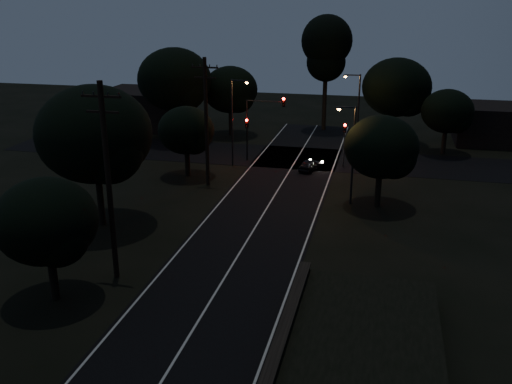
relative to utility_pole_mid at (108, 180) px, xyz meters
The scene contains 21 objects.
road_surface 18.13m from the utility_pole_mid, 69.58° to the left, with size 60.00×70.00×0.03m.
utility_pole_mid is the anchor object (origin of this frame).
utility_pole_far 17.00m from the utility_pole_mid, 90.00° to the left, with size 2.20×0.30×10.50m.
tree_left_b 3.89m from the utility_pole_mid, 120.34° to the right, with size 5.17×5.17×6.57m.
tree_left_c 8.06m from the utility_pole_mid, 121.71° to the left, with size 7.64×7.64×9.65m.
tree_left_d 19.13m from the utility_pole_mid, 97.02° to the left, with size 4.85×4.85×6.16m.
tree_far_nw 35.00m from the utility_pole_mid, 94.56° to the left, with size 6.10×6.10×7.72m.
tree_far_w 31.80m from the utility_pole_mid, 104.06° to the left, with size 7.82×7.82×9.97m.
tree_far_ne 38.05m from the utility_pole_mid, 66.37° to the left, with size 7.15×7.15×9.04m.
tree_far_e 37.78m from the utility_pole_mid, 57.68° to the left, with size 5.07×5.07×6.43m.
tree_right_a 20.61m from the utility_pole_mid, 46.38° to the left, with size 5.43×5.43×6.90m.
tall_pine 40.78m from the utility_pole_mid, 80.07° to the left, with size 5.77×5.77×13.12m.
building_left 39.72m from the utility_pole_mid, 110.73° to the left, with size 10.00×8.00×4.40m, color black.
building_right 46.19m from the utility_pole_mid, 55.62° to the left, with size 9.00×7.00×4.00m, color black.
signal_left 25.19m from the utility_pole_mid, 86.79° to the left, with size 0.28×0.35×4.10m.
signal_right 27.30m from the utility_pole_mid, 67.01° to the left, with size 0.28×0.35×4.10m.
signal_mast 25.22m from the utility_pole_mid, 82.96° to the left, with size 3.70×0.35×6.25m.
streetlight_a 23.04m from the utility_pole_mid, 88.27° to the left, with size 1.66×0.26×8.00m.
streetlight_b 31.15m from the utility_pole_mid, 68.70° to the left, with size 1.66×0.26×8.00m.
streetlight_c 19.15m from the utility_pole_mid, 51.74° to the left, with size 1.46×0.26×7.50m.
car 24.88m from the utility_pole_mid, 71.41° to the left, with size 1.23×3.06×1.04m, color black.
Camera 1 is at (8.23, -11.38, 15.05)m, focal length 40.00 mm.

